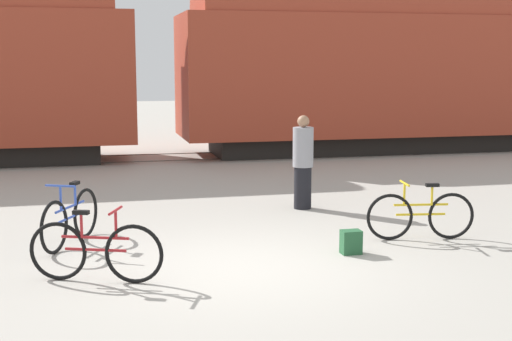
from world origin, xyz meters
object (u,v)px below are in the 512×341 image
bicycle_blue (71,218)px  bicycle_yellow (420,215)px  freight_train (157,56)px  person_in_grey (303,163)px  backpack (351,242)px  bicycle_maroon (96,251)px

bicycle_blue → bicycle_yellow: bearing=-9.8°
freight_train → person_in_grey: size_ratio=14.48×
bicycle_yellow → freight_train: bearing=106.0°
person_in_grey → backpack: (-0.26, -3.17, -0.69)m
freight_train → bicycle_maroon: (-1.89, -11.32, -2.46)m
bicycle_yellow → bicycle_maroon: bicycle_maroon is taller
person_in_grey → backpack: 3.26m
bicycle_yellow → backpack: bicycle_yellow is taller
freight_train → backpack: bearing=-81.4°
bicycle_maroon → person_in_grey: (3.79, 3.66, 0.47)m
bicycle_maroon → bicycle_blue: bicycle_blue is taller
freight_train → bicycle_blue: size_ratio=15.64×
bicycle_yellow → bicycle_blue: size_ratio=1.04×
bicycle_blue → person_in_grey: person_in_grey is taller
freight_train → backpack: 11.28m
bicycle_blue → backpack: bicycle_blue is taller
bicycle_blue → person_in_grey: (4.13, 1.75, 0.46)m
freight_train → bicycle_yellow: bearing=-74.0°
bicycle_yellow → bicycle_blue: (-5.19, 0.89, 0.02)m
backpack → person_in_grey: bearing=85.3°
bicycle_blue → backpack: bearing=-20.1°
bicycle_yellow → person_in_grey: (-1.06, 2.65, 0.48)m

